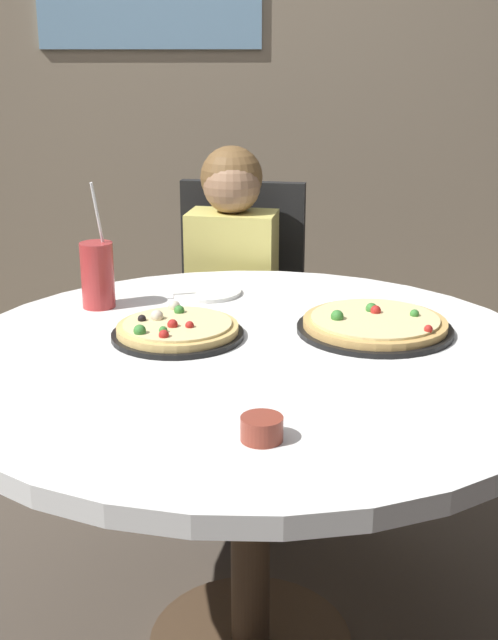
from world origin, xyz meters
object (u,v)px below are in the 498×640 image
(dining_table, at_px, (251,389))
(chair_wooden, at_px, (238,316))
(soda_cup, at_px, (98,275))
(plate_small, at_px, (206,292))
(diner_child, at_px, (228,349))
(pizza_veggie, at_px, (177,330))
(pizza_cheese, at_px, (375,325))
(sauce_bowl, at_px, (262,428))

(dining_table, relative_size, chair_wooden, 1.36)
(dining_table, bearing_deg, soda_cup, 136.68)
(dining_table, relative_size, plate_small, 7.18)
(diner_child, xyz_separation_m, plate_small, (-0.07, -0.30, 0.27))
(chair_wooden, bearing_deg, plate_small, -102.58)
(diner_child, bearing_deg, pizza_veggie, -102.28)
(chair_wooden, height_order, soda_cup, soda_cup)
(chair_wooden, distance_m, pizza_cheese, 0.88)
(soda_cup, relative_size, plate_small, 1.70)
(diner_child, distance_m, sauce_bowl, 1.17)
(dining_table, bearing_deg, plate_small, 101.48)
(pizza_cheese, distance_m, plate_small, 0.49)
(dining_table, relative_size, soda_cup, 4.21)
(dining_table, xyz_separation_m, pizza_veggie, (-0.16, 0.09, 0.11))
(diner_child, bearing_deg, soda_cup, -130.00)
(pizza_veggie, bearing_deg, diner_child, 77.72)
(diner_child, xyz_separation_m, pizza_veggie, (-0.14, -0.63, 0.28))
(chair_wooden, bearing_deg, pizza_cheese, -71.84)
(diner_child, height_order, plate_small, diner_child)
(chair_wooden, distance_m, pizza_veggie, 0.86)
(pizza_veggie, relative_size, pizza_cheese, 0.83)
(pizza_cheese, height_order, soda_cup, soda_cup)
(chair_wooden, relative_size, diner_child, 0.88)
(dining_table, xyz_separation_m, soda_cup, (-0.35, 0.33, 0.17))
(pizza_cheese, bearing_deg, chair_wooden, 108.16)
(dining_table, xyz_separation_m, chair_wooden, (0.02, 0.90, -0.13))
(dining_table, xyz_separation_m, diner_child, (-0.02, 0.72, -0.18))
(dining_table, relative_size, sauce_bowl, 18.47)
(sauce_bowl, height_order, plate_small, sauce_bowl)
(diner_child, bearing_deg, chair_wooden, 77.64)
(dining_table, height_order, diner_child, diner_child)
(chair_wooden, relative_size, soda_cup, 3.10)
(diner_child, height_order, pizza_cheese, diner_child)
(pizza_veggie, bearing_deg, sauce_bowl, -74.11)
(dining_table, distance_m, pizza_veggie, 0.21)
(diner_child, distance_m, soda_cup, 0.62)
(diner_child, height_order, pizza_veggie, diner_child)
(chair_wooden, height_order, pizza_cheese, chair_wooden)
(chair_wooden, height_order, sauce_bowl, chair_wooden)
(dining_table, distance_m, chair_wooden, 0.91)
(dining_table, bearing_deg, diner_child, 91.40)
(sauce_bowl, bearing_deg, soda_cup, 114.41)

